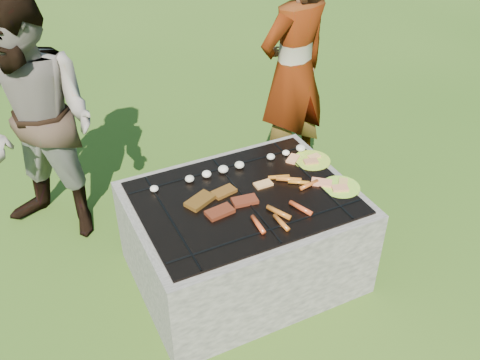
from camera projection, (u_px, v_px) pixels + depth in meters
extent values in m
plane|color=#294D13|center=(243.00, 273.00, 3.44)|extent=(60.00, 60.00, 0.00)
cube|color=#A39B91|center=(216.00, 201.00, 3.57)|extent=(1.30, 0.18, 0.60)
cube|color=#A1978E|center=(276.00, 282.00, 2.97)|extent=(1.30, 0.18, 0.60)
cube|color=gray|center=(156.00, 266.00, 3.06)|extent=(0.18, 0.64, 0.60)
cube|color=gray|center=(321.00, 212.00, 3.47)|extent=(0.18, 0.64, 0.60)
cube|color=black|center=(244.00, 245.00, 3.30)|extent=(0.94, 0.64, 0.48)
sphere|color=#FF5914|center=(244.00, 217.00, 3.17)|extent=(0.10, 0.10, 0.10)
cube|color=black|center=(244.00, 198.00, 3.09)|extent=(1.20, 0.90, 0.01)
cylinder|color=black|center=(170.00, 219.00, 2.92)|extent=(0.01, 0.88, 0.01)
cylinder|color=black|center=(244.00, 197.00, 3.08)|extent=(0.01, 0.88, 0.01)
cylinder|color=black|center=(310.00, 177.00, 3.25)|extent=(0.01, 0.88, 0.01)
cylinder|color=black|center=(271.00, 229.00, 2.85)|extent=(1.18, 0.01, 0.01)
cylinder|color=black|center=(221.00, 169.00, 3.32)|extent=(1.18, 0.01, 0.01)
ellipsoid|color=silver|center=(154.00, 189.00, 3.12)|extent=(0.05, 0.05, 0.04)
ellipsoid|color=beige|center=(190.00, 179.00, 3.20)|extent=(0.06, 0.06, 0.04)
ellipsoid|color=white|center=(207.00, 174.00, 3.24)|extent=(0.06, 0.06, 0.04)
ellipsoid|color=beige|center=(223.00, 169.00, 3.28)|extent=(0.06, 0.06, 0.04)
ellipsoid|color=beige|center=(240.00, 165.00, 3.32)|extent=(0.06, 0.06, 0.04)
ellipsoid|color=beige|center=(271.00, 157.00, 3.40)|extent=(0.05, 0.05, 0.04)
ellipsoid|color=white|center=(286.00, 153.00, 3.44)|extent=(0.05, 0.05, 0.03)
ellipsoid|color=beige|center=(301.00, 148.00, 3.48)|extent=(0.06, 0.06, 0.04)
cube|color=brown|center=(200.00, 201.00, 3.03)|extent=(0.20, 0.16, 0.03)
cube|color=#9D5C1C|center=(224.00, 192.00, 3.11)|extent=(0.15, 0.11, 0.02)
cube|color=maroon|center=(220.00, 212.00, 2.95)|extent=(0.16, 0.11, 0.02)
cube|color=#95361B|center=(245.00, 201.00, 3.04)|extent=(0.15, 0.10, 0.02)
cylinder|color=orange|center=(279.00, 177.00, 3.23)|extent=(0.13, 0.06, 0.02)
cylinder|color=#D46223|center=(289.00, 179.00, 3.20)|extent=(0.14, 0.11, 0.03)
cylinder|color=orange|center=(299.00, 182.00, 3.18)|extent=(0.12, 0.09, 0.02)
cylinder|color=#C1541F|center=(309.00, 185.00, 3.16)|extent=(0.14, 0.05, 0.03)
cylinder|color=#BA7B1E|center=(279.00, 212.00, 2.95)|extent=(0.09, 0.15, 0.03)
cylinder|color=#D35222|center=(301.00, 208.00, 2.98)|extent=(0.08, 0.15, 0.03)
cylinder|color=#D45522|center=(258.00, 224.00, 2.86)|extent=(0.03, 0.15, 0.03)
cylinder|color=#C26B20|center=(281.00, 223.00, 2.88)|extent=(0.03, 0.14, 0.03)
cube|color=tan|center=(263.00, 184.00, 3.18)|extent=(0.11, 0.06, 0.01)
cube|color=#F7B07E|center=(322.00, 182.00, 3.19)|extent=(0.14, 0.13, 0.02)
cube|color=#F6C47E|center=(293.00, 159.00, 3.40)|extent=(0.12, 0.11, 0.01)
cylinder|color=#E9F139|center=(312.00, 161.00, 3.40)|extent=(0.30, 0.30, 0.02)
cube|color=tan|center=(311.00, 161.00, 3.37)|extent=(0.10, 0.07, 0.01)
cube|color=#EBCB78|center=(314.00, 157.00, 3.42)|extent=(0.08, 0.05, 0.01)
cylinder|color=yellow|center=(341.00, 187.00, 3.17)|extent=(0.29, 0.29, 0.01)
cube|color=#EFB97A|center=(340.00, 188.00, 3.14)|extent=(0.11, 0.09, 0.02)
cube|color=tan|center=(343.00, 183.00, 3.19)|extent=(0.09, 0.10, 0.01)
imported|color=gray|center=(294.00, 72.00, 3.91)|extent=(0.70, 0.55, 1.72)
imported|color=gray|center=(38.00, 124.00, 3.32)|extent=(1.02, 1.02, 1.67)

